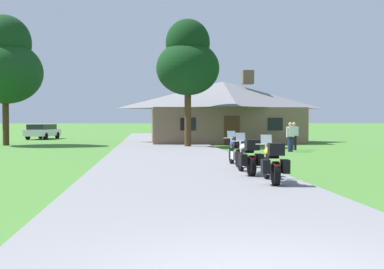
# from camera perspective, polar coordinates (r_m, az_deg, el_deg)

# --- Properties ---
(ground_plane) EXTENTS (500.00, 500.00, 0.00)m
(ground_plane) POSITION_cam_1_polar(r_m,az_deg,el_deg) (24.79, -2.62, -2.41)
(ground_plane) COLOR #42752D
(asphalt_driveway) EXTENTS (6.40, 80.00, 0.06)m
(asphalt_driveway) POSITION_cam_1_polar(r_m,az_deg,el_deg) (22.80, -2.38, -2.69)
(asphalt_driveway) COLOR slate
(asphalt_driveway) RESTS_ON ground
(motorcycle_yellow_nearest_to_camera) EXTENTS (0.82, 2.08, 1.30)m
(motorcycle_yellow_nearest_to_camera) POSITION_cam_1_polar(r_m,az_deg,el_deg) (13.24, 9.60, -3.39)
(motorcycle_yellow_nearest_to_camera) COLOR black
(motorcycle_yellow_nearest_to_camera) RESTS_ON asphalt_driveway
(motorcycle_silver_second_in_row) EXTENTS (0.74, 2.08, 1.30)m
(motorcycle_silver_second_in_row) POSITION_cam_1_polar(r_m,az_deg,el_deg) (15.28, 6.70, -2.70)
(motorcycle_silver_second_in_row) COLOR black
(motorcycle_silver_second_in_row) RESTS_ON asphalt_driveway
(motorcycle_blue_farthest_in_row) EXTENTS (0.66, 2.08, 1.30)m
(motorcycle_blue_farthest_in_row) POSITION_cam_1_polar(r_m,az_deg,el_deg) (18.15, 5.27, -1.96)
(motorcycle_blue_farthest_in_row) COLOR black
(motorcycle_blue_farthest_in_row) RESTS_ON asphalt_driveway
(stone_lodge) EXTENTS (12.05, 9.09, 5.82)m
(stone_lodge) POSITION_cam_1_polar(r_m,az_deg,el_deg) (38.66, 3.69, 2.83)
(stone_lodge) COLOR brown
(stone_lodge) RESTS_ON ground
(bystander_white_shirt_near_lodge) EXTENTS (0.55, 0.23, 1.67)m
(bystander_white_shirt_near_lodge) POSITION_cam_1_polar(r_m,az_deg,el_deg) (29.05, 12.10, 0.00)
(bystander_white_shirt_near_lodge) COLOR black
(bystander_white_shirt_near_lodge) RESTS_ON ground
(bystander_white_shirt_beside_signpost) EXTENTS (0.52, 0.34, 1.67)m
(bystander_white_shirt_beside_signpost) POSITION_cam_1_polar(r_m,az_deg,el_deg) (27.41, 11.68, -0.10)
(bystander_white_shirt_beside_signpost) COLOR navy
(bystander_white_shirt_beside_signpost) RESTS_ON ground
(tree_by_lodge_front) EXTENTS (4.17, 4.17, 8.44)m
(tree_by_lodge_front) POSITION_cam_1_polar(r_m,az_deg,el_deg) (31.76, -0.51, 8.77)
(tree_by_lodge_front) COLOR #422D19
(tree_by_lodge_front) RESTS_ON ground
(tree_left_far) EXTENTS (5.20, 5.20, 9.18)m
(tree_left_far) POSITION_cam_1_polar(r_m,az_deg,el_deg) (36.32, -21.46, 7.89)
(tree_left_far) COLOR #422D19
(tree_left_far) RESTS_ON ground
(parked_white_suv_far_left) EXTENTS (2.67, 4.86, 1.40)m
(parked_white_suv_far_left) POSITION_cam_1_polar(r_m,az_deg,el_deg) (47.02, -17.44, 0.42)
(parked_white_suv_far_left) COLOR silver
(parked_white_suv_far_left) RESTS_ON ground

